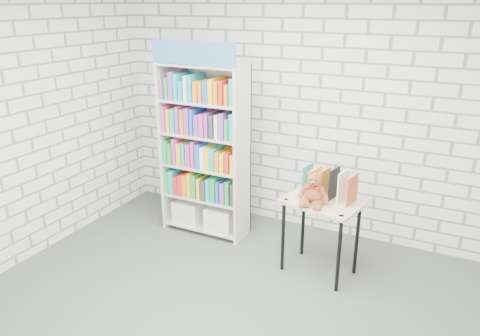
% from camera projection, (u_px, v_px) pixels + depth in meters
% --- Properties ---
extents(ground, '(4.50, 4.50, 0.00)m').
position_uv_depth(ground, '(215.00, 314.00, 4.10)').
color(ground, '#434A3F').
rests_on(ground, ground).
extents(room_shell, '(4.52, 4.02, 2.81)m').
position_uv_depth(room_shell, '(210.00, 115.00, 3.49)').
color(room_shell, silver).
rests_on(room_shell, ground).
extents(bookshelf, '(0.98, 0.38, 2.21)m').
position_uv_depth(bookshelf, '(205.00, 149.00, 5.26)').
color(bookshelf, beige).
rests_on(bookshelf, ground).
extents(display_table, '(0.81, 0.64, 0.78)m').
position_uv_depth(display_table, '(321.00, 211.00, 4.53)').
color(display_table, tan).
rests_on(display_table, ground).
extents(table_books, '(0.54, 0.32, 0.30)m').
position_uv_depth(table_books, '(329.00, 183.00, 4.52)').
color(table_books, teal).
rests_on(table_books, display_table).
extents(teddy_bear, '(0.29, 0.27, 0.32)m').
position_uv_depth(teddy_bear, '(313.00, 191.00, 4.39)').
color(teddy_bear, maroon).
rests_on(teddy_bear, display_table).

